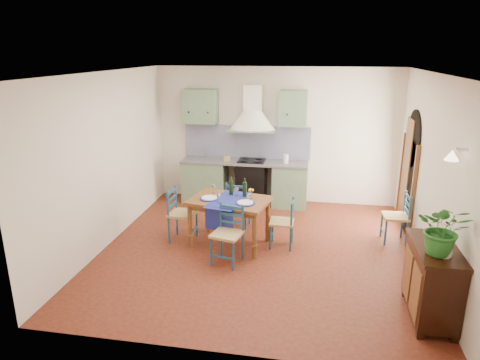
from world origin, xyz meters
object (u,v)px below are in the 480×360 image
Objects in this scene: chair_near at (228,234)px; sideboard at (432,279)px; dining_table at (230,205)px; potted_plant at (444,229)px.

sideboard is (2.67, -0.94, 0.04)m from chair_near.
chair_near is at bearing -81.06° from dining_table.
chair_near is at bearing 156.83° from potted_plant.
potted_plant is (-0.01, -0.19, 0.73)m from sideboard.
potted_plant reaches higher than sideboard.
dining_table reaches higher than chair_near.
potted_plant is (2.66, -1.14, 0.77)m from chair_near.
dining_table is at bearing 150.51° from sideboard.
sideboard is (2.76, -1.56, -0.19)m from dining_table.
sideboard is at bearing 87.00° from potted_plant.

